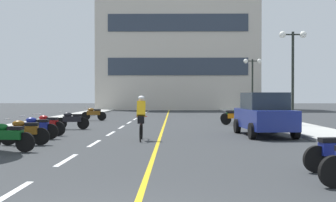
% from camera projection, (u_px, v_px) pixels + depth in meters
% --- Properties ---
extents(ground_plane, '(140.00, 140.00, 0.00)m').
position_uv_depth(ground_plane, '(160.00, 124.00, 26.47)').
color(ground_plane, '#2D3033').
extents(curb_left, '(2.40, 72.00, 0.12)m').
position_uv_depth(curb_left, '(55.00, 120.00, 29.57)').
color(curb_left, '#A8A8A3').
rests_on(curb_left, ground).
extents(curb_right, '(2.40, 72.00, 0.12)m').
position_uv_depth(curb_right, '(269.00, 120.00, 29.37)').
color(curb_right, '#A8A8A3').
rests_on(curb_right, ground).
extents(lane_dash_0, '(0.14, 2.20, 0.01)m').
position_uv_depth(lane_dash_0, '(9.00, 194.00, 7.51)').
color(lane_dash_0, silver).
rests_on(lane_dash_0, ground).
extents(lane_dash_1, '(0.14, 2.20, 0.01)m').
position_uv_depth(lane_dash_1, '(67.00, 160.00, 11.50)').
color(lane_dash_1, silver).
rests_on(lane_dash_1, ground).
extents(lane_dash_2, '(0.14, 2.20, 0.01)m').
position_uv_depth(lane_dash_2, '(94.00, 143.00, 15.50)').
color(lane_dash_2, silver).
rests_on(lane_dash_2, ground).
extents(lane_dash_3, '(0.14, 2.20, 0.01)m').
position_uv_depth(lane_dash_3, '(111.00, 134.00, 19.50)').
color(lane_dash_3, silver).
rests_on(lane_dash_3, ground).
extents(lane_dash_4, '(0.14, 2.20, 0.01)m').
position_uv_depth(lane_dash_4, '(122.00, 127.00, 23.50)').
color(lane_dash_4, silver).
rests_on(lane_dash_4, ground).
extents(lane_dash_5, '(0.14, 2.20, 0.01)m').
position_uv_depth(lane_dash_5, '(129.00, 122.00, 27.50)').
color(lane_dash_5, silver).
rests_on(lane_dash_5, ground).
extents(lane_dash_6, '(0.14, 2.20, 0.01)m').
position_uv_depth(lane_dash_6, '(135.00, 119.00, 31.50)').
color(lane_dash_6, silver).
rests_on(lane_dash_6, ground).
extents(lane_dash_7, '(0.14, 2.20, 0.01)m').
position_uv_depth(lane_dash_7, '(139.00, 116.00, 35.50)').
color(lane_dash_7, silver).
rests_on(lane_dash_7, ground).
extents(lane_dash_8, '(0.14, 2.20, 0.01)m').
position_uv_depth(lane_dash_8, '(143.00, 114.00, 39.50)').
color(lane_dash_8, silver).
rests_on(lane_dash_8, ground).
extents(lane_dash_9, '(0.14, 2.20, 0.01)m').
position_uv_depth(lane_dash_9, '(146.00, 113.00, 43.50)').
color(lane_dash_9, silver).
rests_on(lane_dash_9, ground).
extents(lane_dash_10, '(0.14, 2.20, 0.01)m').
position_uv_depth(lane_dash_10, '(148.00, 111.00, 47.50)').
color(lane_dash_10, silver).
rests_on(lane_dash_10, ground).
extents(lane_dash_11, '(0.14, 2.20, 0.01)m').
position_uv_depth(lane_dash_11, '(150.00, 110.00, 51.50)').
color(lane_dash_11, silver).
rests_on(lane_dash_11, ground).
extents(centre_line_yellow, '(0.12, 66.00, 0.01)m').
position_uv_depth(centre_line_yellow, '(166.00, 121.00, 29.47)').
color(centre_line_yellow, gold).
rests_on(centre_line_yellow, ground).
extents(office_building, '(19.21, 9.19, 16.81)m').
position_uv_depth(office_building, '(178.00, 42.00, 54.88)').
color(office_building, beige).
rests_on(office_building, ground).
extents(street_lamp_mid, '(1.46, 0.36, 5.01)m').
position_uv_depth(street_lamp_mid, '(293.00, 56.00, 23.35)').
color(street_lamp_mid, black).
rests_on(street_lamp_mid, curb_right).
extents(street_lamp_far, '(1.46, 0.36, 4.57)m').
position_uv_depth(street_lamp_far, '(252.00, 73.00, 35.62)').
color(street_lamp_far, black).
rests_on(street_lamp_far, curb_right).
extents(parked_car_near, '(2.14, 4.30, 1.82)m').
position_uv_depth(parked_car_near, '(264.00, 114.00, 18.38)').
color(parked_car_near, black).
rests_on(parked_car_near, ground).
extents(motorcycle_2, '(1.70, 0.60, 0.92)m').
position_uv_depth(motorcycle_2, '(7.00, 136.00, 13.15)').
color(motorcycle_2, black).
rests_on(motorcycle_2, ground).
extents(motorcycle_3, '(1.70, 0.60, 0.92)m').
position_uv_depth(motorcycle_3, '(24.00, 131.00, 14.90)').
color(motorcycle_3, black).
rests_on(motorcycle_3, ground).
extents(motorcycle_4, '(1.70, 0.60, 0.92)m').
position_uv_depth(motorcycle_4, '(36.00, 127.00, 16.94)').
color(motorcycle_4, black).
rests_on(motorcycle_4, ground).
extents(motorcycle_5, '(1.65, 0.78, 0.92)m').
position_uv_depth(motorcycle_5, '(47.00, 124.00, 18.62)').
color(motorcycle_5, black).
rests_on(motorcycle_5, ground).
extents(motorcycle_6, '(1.70, 0.60, 0.92)m').
position_uv_depth(motorcycle_6, '(72.00, 120.00, 21.88)').
color(motorcycle_6, black).
rests_on(motorcycle_6, ground).
extents(motorcycle_7, '(1.70, 0.60, 0.92)m').
position_uv_depth(motorcycle_7, '(236.00, 117.00, 25.24)').
color(motorcycle_7, black).
rests_on(motorcycle_7, ground).
extents(motorcycle_8, '(1.69, 0.61, 0.92)m').
position_uv_depth(motorcycle_8, '(234.00, 115.00, 27.26)').
color(motorcycle_8, black).
rests_on(motorcycle_8, ground).
extents(motorcycle_9, '(1.70, 0.60, 0.92)m').
position_uv_depth(motorcycle_9, '(94.00, 114.00, 29.67)').
color(motorcycle_9, black).
rests_on(motorcycle_9, ground).
extents(cyclist_rider, '(0.42, 1.77, 1.71)m').
position_uv_depth(cyclist_rider, '(141.00, 117.00, 16.53)').
color(cyclist_rider, black).
rests_on(cyclist_rider, ground).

